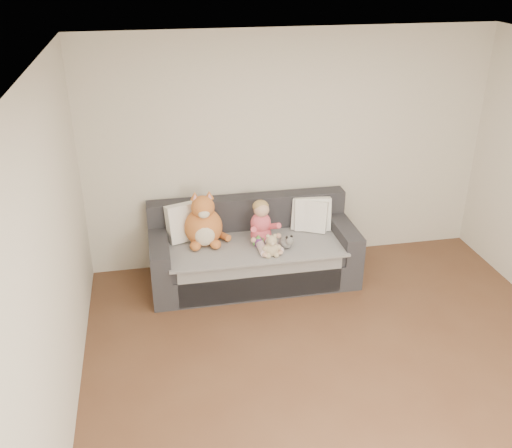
{
  "coord_description": "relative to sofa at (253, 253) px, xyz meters",
  "views": [
    {
      "loc": [
        -1.51,
        -3.3,
        3.31
      ],
      "look_at": [
        -0.5,
        1.87,
        0.75
      ],
      "focal_mm": 40.0,
      "sensor_mm": 36.0,
      "label": 1
    }
  ],
  "objects": [
    {
      "name": "plush_cow",
      "position": [
        0.31,
        -0.25,
        0.23
      ],
      "size": [
        0.14,
        0.21,
        0.17
      ],
      "rotation": [
        0.0,
        0.0,
        0.22
      ],
      "color": "white",
      "rests_on": "sofa"
    },
    {
      "name": "cushion_right_back",
      "position": [
        0.67,
        0.11,
        0.34
      ],
      "size": [
        0.42,
        0.34,
        0.36
      ],
      "rotation": [
        0.0,
        0.0,
        -0.5
      ],
      "color": "white",
      "rests_on": "sofa"
    },
    {
      "name": "toddler",
      "position": [
        0.08,
        -0.1,
        0.36
      ],
      "size": [
        0.34,
        0.49,
        0.48
      ],
      "rotation": [
        0.0,
        0.0,
        0.15
      ],
      "color": "#CB4747",
      "rests_on": "sofa"
    },
    {
      "name": "teddy_bear",
      "position": [
        0.12,
        -0.39,
        0.26
      ],
      "size": [
        0.2,
        0.14,
        0.25
      ],
      "rotation": [
        0.0,
        0.0,
        0.02
      ],
      "color": "tan",
      "rests_on": "sofa"
    },
    {
      "name": "room_shell",
      "position": [
        0.5,
        -1.64,
        0.99
      ],
      "size": [
        5.0,
        5.0,
        5.0
      ],
      "color": "brown",
      "rests_on": "ground"
    },
    {
      "name": "sippy_cup",
      "position": [
        0.03,
        -0.16,
        0.23
      ],
      "size": [
        0.12,
        0.08,
        0.13
      ],
      "rotation": [
        0.0,
        0.0,
        0.15
      ],
      "color": "#7A3591",
      "rests_on": "sofa"
    },
    {
      "name": "cushion_right_front",
      "position": [
        0.7,
        0.13,
        0.35
      ],
      "size": [
        0.42,
        0.24,
        0.38
      ],
      "rotation": [
        0.0,
        0.0,
        -0.16
      ],
      "color": "white",
      "rests_on": "sofa"
    },
    {
      "name": "cushion_left",
      "position": [
        -0.68,
        0.16,
        0.37
      ],
      "size": [
        0.48,
        0.33,
        0.42
      ],
      "rotation": [
        0.0,
        0.0,
        0.32
      ],
      "color": "white",
      "rests_on": "sofa"
    },
    {
      "name": "sofa",
      "position": [
        0.0,
        0.0,
        0.0
      ],
      "size": [
        2.2,
        0.94,
        0.85
      ],
      "color": "#28282D",
      "rests_on": "ground"
    },
    {
      "name": "plush_cat",
      "position": [
        -0.52,
        0.02,
        0.39
      ],
      "size": [
        0.49,
        0.42,
        0.61
      ],
      "rotation": [
        0.0,
        0.0,
        -0.01
      ],
      "color": "#C0642A",
      "rests_on": "sofa"
    }
  ]
}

